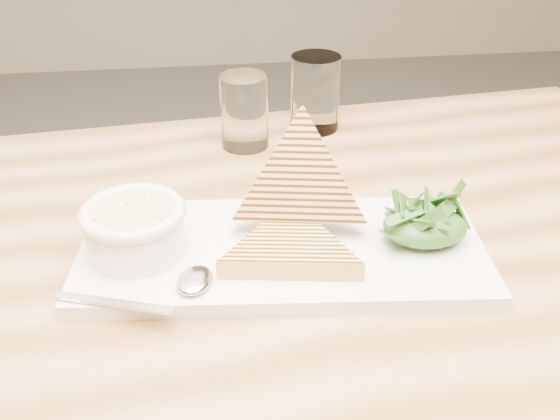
{
  "coord_description": "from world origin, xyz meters",
  "views": [
    {
      "loc": [
        -0.17,
        -0.51,
        1.16
      ],
      "look_at": [
        -0.09,
        0.08,
        0.8
      ],
      "focal_mm": 40.0,
      "sensor_mm": 36.0,
      "label": 1
    }
  ],
  "objects": [
    {
      "name": "table_leg_br",
      "position": [
        0.48,
        0.42,
        0.36
      ],
      "size": [
        0.06,
        0.06,
        0.71
      ],
      "primitive_type": "cylinder",
      "color": "tan",
      "rests_on": "ground"
    },
    {
      "name": "arugula_pile",
      "position": [
        0.07,
        0.04,
        0.8
      ],
      "size": [
        0.11,
        0.1,
        0.05
      ],
      "primitive_type": null,
      "color": "#3C7025",
      "rests_on": "platter"
    },
    {
      "name": "table_top",
      "position": [
        -0.02,
        0.11,
        0.73
      ],
      "size": [
        1.16,
        0.84,
        0.04
      ],
      "primitive_type": "cube",
      "rotation": [
        0.0,
        0.0,
        0.1
      ],
      "color": "tan",
      "rests_on": "ground"
    },
    {
      "name": "salad_base",
      "position": [
        0.07,
        0.04,
        0.79
      ],
      "size": [
        0.09,
        0.07,
        0.04
      ],
      "primitive_type": "ellipsoid",
      "color": "#173D15",
      "rests_on": "platter"
    },
    {
      "name": "table_leg_bl",
      "position": [
        -0.52,
        0.42,
        0.36
      ],
      "size": [
        0.06,
        0.06,
        0.71
      ],
      "primitive_type": "cylinder",
      "color": "tan",
      "rests_on": "ground"
    },
    {
      "name": "spoon_handle",
      "position": [
        -0.27,
        -0.03,
        0.77
      ],
      "size": [
        0.12,
        0.05,
        0.0
      ],
      "primitive_type": "cube",
      "rotation": [
        0.0,
        0.0,
        -0.33
      ],
      "color": "silver",
      "rests_on": "platter"
    },
    {
      "name": "glass_near",
      "position": [
        -0.11,
        0.35,
        0.81
      ],
      "size": [
        0.07,
        0.07,
        0.11
      ],
      "primitive_type": "cylinder",
      "color": "white",
      "rests_on": "table_top"
    },
    {
      "name": "sandwich_lean",
      "position": [
        -0.07,
        0.09,
        0.82
      ],
      "size": [
        0.2,
        0.2,
        0.2
      ],
      "primitive_type": null,
      "rotation": [
        1.05,
        0.0,
        -0.18
      ],
      "color": "tan",
      "rests_on": "sandwich_flat"
    },
    {
      "name": "soup",
      "position": [
        -0.25,
        0.06,
        0.82
      ],
      "size": [
        0.09,
        0.09,
        0.01
      ],
      "primitive_type": "cylinder",
      "color": "#DBCD86",
      "rests_on": "soup_bowl"
    },
    {
      "name": "sandwich_flat",
      "position": [
        -0.08,
        0.03,
        0.78
      ],
      "size": [
        0.2,
        0.2,
        0.02
      ],
      "primitive_type": null,
      "rotation": [
        0.0,
        0.0,
        -0.15
      ],
      "color": "tan",
      "rests_on": "platter"
    },
    {
      "name": "soup_bowl",
      "position": [
        -0.25,
        0.06,
        0.79
      ],
      "size": [
        0.11,
        0.11,
        0.04
      ],
      "primitive_type": "cylinder",
      "color": "white",
      "rests_on": "platter"
    },
    {
      "name": "spoon_bowl",
      "position": [
        -0.19,
        -0.0,
        0.77
      ],
      "size": [
        0.05,
        0.06,
        0.01
      ],
      "primitive_type": "ellipsoid",
      "rotation": [
        0.0,
        0.0,
        -0.33
      ],
      "color": "silver",
      "rests_on": "platter"
    },
    {
      "name": "glass_far",
      "position": [
        0.01,
        0.4,
        0.81
      ],
      "size": [
        0.08,
        0.08,
        0.12
      ],
      "primitive_type": "cylinder",
      "color": "white",
      "rests_on": "table_top"
    },
    {
      "name": "platter",
      "position": [
        -0.09,
        0.06,
        0.76
      ],
      "size": [
        0.46,
        0.24,
        0.02
      ],
      "primitive_type": "cube",
      "rotation": [
        0.0,
        0.0,
        -0.1
      ],
      "color": "white",
      "rests_on": "table_top"
    },
    {
      "name": "bowl_rim",
      "position": [
        -0.25,
        0.06,
        0.82
      ],
      "size": [
        0.11,
        0.11,
        0.01
      ],
      "primitive_type": "torus",
      "color": "white",
      "rests_on": "soup_bowl"
    }
  ]
}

